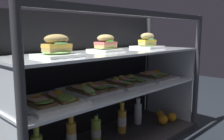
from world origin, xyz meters
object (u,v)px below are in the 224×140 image
(juice_bottle_front_left_end, at_px, (122,120))
(juice_bottle_back_center, at_px, (96,130))
(open_sandwich_tray_far_right, at_px, (125,81))
(juice_bottle_back_left, at_px, (71,137))
(plated_roll_sandwich_mid_right, at_px, (147,43))
(juice_bottle_tucked_behind, at_px, (138,113))
(orange_fruit_rolled_forward, at_px, (172,117))
(plated_roll_sandwich_right_of_center, at_px, (57,48))
(plated_roll_sandwich_far_right, at_px, (105,44))
(open_sandwich_tray_left_of_center, at_px, (153,76))
(orange_fruit_near_left_post, at_px, (163,120))
(orange_fruit_beside_bottles, at_px, (160,114))
(open_sandwich_tray_right_of_center, at_px, (50,101))
(open_sandwich_tray_mid_right, at_px, (91,89))

(juice_bottle_front_left_end, bearing_deg, juice_bottle_back_center, 172.87)
(open_sandwich_tray_far_right, distance_m, juice_bottle_back_left, 0.52)
(plated_roll_sandwich_mid_right, bearing_deg, juice_bottle_tucked_behind, 147.96)
(plated_roll_sandwich_mid_right, bearing_deg, orange_fruit_rolled_forward, -38.83)
(plated_roll_sandwich_right_of_center, bearing_deg, juice_bottle_tucked_behind, 8.08)
(plated_roll_sandwich_mid_right, bearing_deg, plated_roll_sandwich_far_right, 177.61)
(plated_roll_sandwich_mid_right, xyz_separation_m, juice_bottle_tucked_behind, (-0.06, 0.03, -0.56))
(open_sandwich_tray_far_right, bearing_deg, plated_roll_sandwich_far_right, 168.16)
(orange_fruit_rolled_forward, bearing_deg, open_sandwich_tray_left_of_center, 137.42)
(juice_bottle_tucked_behind, distance_m, orange_fruit_near_left_post, 0.20)
(juice_bottle_tucked_behind, bearing_deg, juice_bottle_back_left, -178.22)
(plated_roll_sandwich_right_of_center, bearing_deg, orange_fruit_beside_bottles, 2.96)
(plated_roll_sandwich_far_right, xyz_separation_m, orange_fruit_near_left_post, (0.50, -0.14, -0.60))
(plated_roll_sandwich_mid_right, distance_m, orange_fruit_beside_bottles, 0.63)
(open_sandwich_tray_right_of_center, bearing_deg, open_sandwich_tray_far_right, 5.07)
(juice_bottle_back_center, relative_size, juice_bottle_tucked_behind, 0.92)
(open_sandwich_tray_right_of_center, relative_size, open_sandwich_tray_far_right, 1.00)
(open_sandwich_tray_mid_right, distance_m, orange_fruit_near_left_post, 0.75)
(open_sandwich_tray_mid_right, distance_m, open_sandwich_tray_far_right, 0.32)
(plated_roll_sandwich_right_of_center, relative_size, juice_bottle_back_center, 1.04)
(open_sandwich_tray_mid_right, distance_m, orange_fruit_rolled_forward, 0.85)
(open_sandwich_tray_mid_right, relative_size, orange_fruit_near_left_post, 3.99)
(juice_bottle_front_left_end, bearing_deg, orange_fruit_rolled_forward, -18.44)
(plated_roll_sandwich_right_of_center, relative_size, plated_roll_sandwich_mid_right, 1.01)
(orange_fruit_rolled_forward, bearing_deg, open_sandwich_tray_mid_right, 171.51)
(juice_bottle_back_left, distance_m, juice_bottle_front_left_end, 0.44)
(open_sandwich_tray_right_of_center, height_order, orange_fruit_near_left_post, open_sandwich_tray_right_of_center)
(orange_fruit_beside_bottles, relative_size, orange_fruit_near_left_post, 0.88)
(orange_fruit_beside_bottles, bearing_deg, juice_bottle_front_left_end, 175.34)
(open_sandwich_tray_left_of_center, relative_size, juice_bottle_front_left_end, 1.39)
(plated_roll_sandwich_mid_right, distance_m, orange_fruit_rolled_forward, 0.64)
(orange_fruit_rolled_forward, bearing_deg, juice_bottle_front_left_end, 161.56)
(open_sandwich_tray_far_right, bearing_deg, plated_roll_sandwich_right_of_center, -173.78)
(plated_roll_sandwich_mid_right, relative_size, orange_fruit_rolled_forward, 2.69)
(open_sandwich_tray_right_of_center, relative_size, orange_fruit_rolled_forward, 4.27)
(plated_roll_sandwich_mid_right, relative_size, juice_bottle_back_center, 1.03)
(orange_fruit_beside_bottles, bearing_deg, plated_roll_sandwich_mid_right, 171.18)
(plated_roll_sandwich_mid_right, distance_m, orange_fruit_near_left_post, 0.62)
(plated_roll_sandwich_right_of_center, bearing_deg, open_sandwich_tray_far_right, 6.22)
(juice_bottle_back_center, distance_m, orange_fruit_near_left_post, 0.59)
(plated_roll_sandwich_right_of_center, relative_size, juice_bottle_tucked_behind, 0.96)
(open_sandwich_tray_far_right, height_order, orange_fruit_near_left_post, open_sandwich_tray_far_right)
(plated_roll_sandwich_right_of_center, distance_m, open_sandwich_tray_left_of_center, 0.94)
(juice_bottle_front_left_end, relative_size, orange_fruit_near_left_post, 2.86)
(plated_roll_sandwich_mid_right, relative_size, open_sandwich_tray_right_of_center, 0.63)
(juice_bottle_back_center, xyz_separation_m, orange_fruit_beside_bottles, (0.66, -0.06, -0.04))
(plated_roll_sandwich_right_of_center, height_order, plated_roll_sandwich_far_right, plated_roll_sandwich_right_of_center)
(juice_bottle_back_center, bearing_deg, open_sandwich_tray_far_right, -13.24)
(open_sandwich_tray_right_of_center, distance_m, orange_fruit_near_left_post, 1.03)
(juice_bottle_back_left, xyz_separation_m, orange_fruit_rolled_forward, (0.89, -0.15, -0.07))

